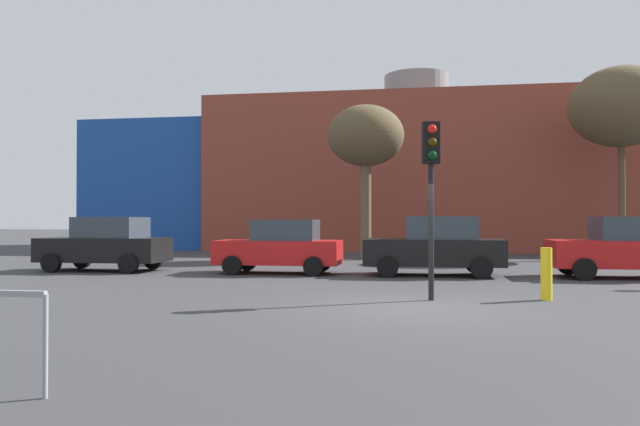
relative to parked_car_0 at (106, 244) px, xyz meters
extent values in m
plane|color=#38383A|center=(10.35, -7.08, -0.91)|extent=(200.00, 200.00, 0.00)
cube|color=brown|center=(10.54, 18.88, 3.50)|extent=(24.02, 11.46, 8.82)
cube|color=#19479E|center=(-5.46, 18.88, 2.96)|extent=(7.96, 10.31, 7.73)
cylinder|color=slate|center=(10.54, 18.88, 8.90)|extent=(4.00, 4.00, 2.00)
cube|color=black|center=(-0.07, 0.00, -0.19)|extent=(4.24, 1.82, 0.81)
cube|color=#333D47|center=(0.18, 0.00, 0.57)|extent=(2.12, 1.61, 0.71)
cylinder|color=black|center=(-1.43, -0.93, -0.59)|extent=(0.65, 0.22, 0.65)
cylinder|color=black|center=(-1.43, 0.93, -0.59)|extent=(0.65, 0.22, 0.65)
cylinder|color=black|center=(1.29, -0.93, -0.59)|extent=(0.65, 0.22, 0.65)
cylinder|color=black|center=(1.29, 0.93, -0.59)|extent=(0.65, 0.22, 0.65)
cube|color=red|center=(6.04, 0.00, -0.22)|extent=(4.03, 1.73, 0.77)
cube|color=#333D47|center=(6.28, 0.00, 0.50)|extent=(2.01, 1.53, 0.67)
cylinder|color=black|center=(4.75, -0.88, -0.61)|extent=(0.61, 0.21, 0.61)
cylinder|color=black|center=(4.75, 0.88, -0.61)|extent=(0.61, 0.21, 0.61)
cylinder|color=black|center=(7.34, -0.88, -0.61)|extent=(0.61, 0.21, 0.61)
cylinder|color=black|center=(7.34, 0.88, -0.61)|extent=(0.61, 0.21, 0.61)
cube|color=black|center=(10.99, 0.00, -0.18)|extent=(4.26, 1.83, 0.81)
cube|color=#333D47|center=(11.24, 0.00, 0.58)|extent=(2.13, 1.62, 0.71)
cylinder|color=black|center=(9.62, -0.93, -0.59)|extent=(0.65, 0.22, 0.65)
cylinder|color=black|center=(9.62, 0.93, -0.59)|extent=(0.65, 0.22, 0.65)
cylinder|color=black|center=(12.36, -0.93, -0.59)|extent=(0.65, 0.22, 0.65)
cylinder|color=black|center=(12.36, 0.93, -0.59)|extent=(0.65, 0.22, 0.65)
cube|color=red|center=(16.58, 0.00, -0.19)|extent=(4.23, 1.81, 0.81)
cube|color=#333D47|center=(16.83, 0.00, 0.57)|extent=(2.11, 1.61, 0.70)
cylinder|color=black|center=(15.22, -0.93, -0.59)|extent=(0.64, 0.22, 0.64)
cylinder|color=black|center=(15.22, 0.93, -0.59)|extent=(0.64, 0.22, 0.64)
cylinder|color=black|center=(10.77, -5.94, 0.56)|extent=(0.12, 0.12, 2.94)
cube|color=black|center=(10.77, -5.94, 2.47)|extent=(0.39, 0.29, 0.90)
sphere|color=red|center=(10.80, -6.08, 2.75)|extent=(0.20, 0.20, 0.20)
sphere|color=#3C2905|center=(10.80, -6.08, 2.47)|extent=(0.20, 0.20, 0.20)
sphere|color=black|center=(10.80, -6.08, 2.19)|extent=(0.20, 0.20, 0.20)
cylinder|color=brown|center=(19.60, 9.55, 1.89)|extent=(0.31, 0.31, 5.60)
ellipsoid|color=brown|center=(19.60, 9.55, 5.93)|extent=(4.52, 4.52, 3.61)
cylinder|color=brown|center=(8.28, 7.32, 1.36)|extent=(0.48, 0.48, 4.54)
ellipsoid|color=brown|center=(8.28, 7.32, 4.56)|extent=(3.39, 3.39, 2.71)
cylinder|color=yellow|center=(13.22, -5.54, -0.35)|extent=(0.24, 0.24, 1.13)
cylinder|color=gray|center=(6.92, -13.74, -0.41)|extent=(0.05, 0.05, 1.00)
camera|label=1|loc=(10.43, -19.00, 0.79)|focal=33.56mm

